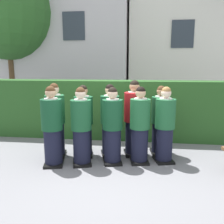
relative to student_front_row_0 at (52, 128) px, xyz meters
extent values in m
plane|color=slate|center=(1.16, 0.24, -0.78)|extent=(60.00, 60.00, 0.00)
cylinder|color=black|center=(0.00, 0.00, -0.40)|extent=(0.36, 0.36, 0.75)
cube|color=black|center=(0.00, 0.00, -0.75)|extent=(0.47, 0.54, 0.05)
cylinder|color=#144728|center=(0.00, 0.00, 0.28)|extent=(0.43, 0.43, 0.62)
cylinder|color=white|center=(0.00, 0.00, 0.60)|extent=(0.26, 0.26, 0.03)
cube|color=navy|center=(-0.05, 0.20, 0.41)|extent=(0.04, 0.02, 0.27)
sphere|color=tan|center=(0.00, 0.00, 0.72)|extent=(0.21, 0.21, 0.21)
sphere|color=#472D19|center=(0.00, 0.00, 0.76)|extent=(0.20, 0.20, 0.20)
cylinder|color=black|center=(0.57, 0.12, -0.41)|extent=(0.35, 0.35, 0.74)
cube|color=black|center=(0.57, 0.12, -0.75)|extent=(0.48, 0.55, 0.05)
cylinder|color=#19512D|center=(0.57, 0.12, 0.27)|extent=(0.42, 0.42, 0.61)
cylinder|color=white|center=(0.57, 0.12, 0.58)|extent=(0.26, 0.26, 0.03)
cube|color=navy|center=(0.52, 0.31, 0.39)|extent=(0.04, 0.02, 0.27)
sphere|color=beige|center=(0.57, 0.12, 0.70)|extent=(0.21, 0.21, 0.21)
sphere|color=#472D19|center=(0.57, 0.12, 0.73)|extent=(0.19, 0.19, 0.19)
cylinder|color=black|center=(1.20, 0.26, -0.41)|extent=(0.35, 0.35, 0.74)
cube|color=black|center=(1.20, 0.26, -0.75)|extent=(0.46, 0.53, 0.05)
cylinder|color=#144728|center=(1.20, 0.26, 0.26)|extent=(0.42, 0.42, 0.61)
cylinder|color=white|center=(1.20, 0.26, 0.57)|extent=(0.26, 0.26, 0.03)
cube|color=gold|center=(1.16, 0.45, 0.39)|extent=(0.04, 0.02, 0.27)
sphere|color=beige|center=(1.20, 0.26, 0.69)|extent=(0.21, 0.21, 0.21)
sphere|color=black|center=(1.20, 0.26, 0.73)|extent=(0.19, 0.19, 0.19)
cylinder|color=black|center=(1.76, 0.36, -0.41)|extent=(0.36, 0.36, 0.74)
cube|color=black|center=(1.76, 0.36, -0.75)|extent=(0.44, 0.52, 0.05)
cylinder|color=#1E5B33|center=(1.76, 0.36, 0.27)|extent=(0.42, 0.42, 0.61)
cylinder|color=white|center=(1.76, 0.36, 0.58)|extent=(0.26, 0.26, 0.03)
cube|color=gold|center=(1.73, 0.56, 0.39)|extent=(0.04, 0.02, 0.27)
sphere|color=tan|center=(1.76, 0.36, 0.70)|extent=(0.21, 0.21, 0.21)
sphere|color=black|center=(1.76, 0.36, 0.74)|extent=(0.19, 0.19, 0.19)
cube|color=white|center=(1.72, 0.63, 0.18)|extent=(0.15, 0.03, 0.20)
cylinder|color=black|center=(2.28, 0.46, -0.41)|extent=(0.35, 0.35, 0.74)
cube|color=black|center=(2.28, 0.46, -0.75)|extent=(0.47, 0.54, 0.05)
cylinder|color=#1E5B33|center=(2.28, 0.46, 0.27)|extent=(0.42, 0.42, 0.61)
cylinder|color=white|center=(2.28, 0.46, 0.58)|extent=(0.26, 0.26, 0.03)
cube|color=#236038|center=(2.23, 0.66, 0.39)|extent=(0.04, 0.02, 0.27)
sphere|color=beige|center=(2.28, 0.46, 0.70)|extent=(0.21, 0.21, 0.21)
sphere|color=olive|center=(2.28, 0.46, 0.73)|extent=(0.19, 0.19, 0.19)
cube|color=white|center=(2.22, 0.72, 0.17)|extent=(0.15, 0.04, 0.20)
cylinder|color=black|center=(-0.11, 0.49, -0.40)|extent=(0.36, 0.36, 0.76)
cube|color=black|center=(-0.11, 0.49, -0.75)|extent=(0.47, 0.54, 0.05)
cylinder|color=#1E5B33|center=(-0.11, 0.49, 0.30)|extent=(0.43, 0.43, 0.63)
cylinder|color=white|center=(-0.11, 0.49, 0.62)|extent=(0.27, 0.27, 0.03)
cube|color=navy|center=(-0.15, 0.70, 0.42)|extent=(0.04, 0.02, 0.28)
sphere|color=beige|center=(-0.11, 0.49, 0.74)|extent=(0.22, 0.22, 0.22)
sphere|color=#472D19|center=(-0.11, 0.49, 0.78)|extent=(0.20, 0.20, 0.20)
cylinder|color=black|center=(0.51, 0.59, -0.41)|extent=(0.35, 0.35, 0.74)
cube|color=black|center=(0.51, 0.59, -0.75)|extent=(0.46, 0.53, 0.05)
cylinder|color=#144728|center=(0.51, 0.59, 0.27)|extent=(0.42, 0.42, 0.61)
cylinder|color=white|center=(0.51, 0.59, 0.58)|extent=(0.26, 0.26, 0.03)
cube|color=#236038|center=(0.47, 0.79, 0.39)|extent=(0.04, 0.02, 0.27)
sphere|color=tan|center=(0.51, 0.59, 0.70)|extent=(0.21, 0.21, 0.21)
sphere|color=black|center=(0.51, 0.59, 0.74)|extent=(0.19, 0.19, 0.19)
cube|color=white|center=(0.45, 0.85, 0.18)|extent=(0.15, 0.04, 0.20)
cylinder|color=black|center=(1.09, 0.69, -0.40)|extent=(0.36, 0.36, 0.75)
cube|color=black|center=(1.09, 0.69, -0.75)|extent=(0.48, 0.55, 0.05)
cylinder|color=#19512D|center=(1.09, 0.69, 0.28)|extent=(0.42, 0.42, 0.62)
cylinder|color=white|center=(1.09, 0.69, 0.59)|extent=(0.26, 0.26, 0.03)
cube|color=navy|center=(1.04, 0.89, 0.40)|extent=(0.04, 0.02, 0.27)
sphere|color=tan|center=(1.09, 0.69, 0.71)|extent=(0.21, 0.21, 0.21)
sphere|color=black|center=(1.09, 0.69, 0.75)|extent=(0.19, 0.19, 0.19)
cube|color=white|center=(1.02, 0.95, 0.19)|extent=(0.15, 0.05, 0.20)
cylinder|color=black|center=(1.62, 0.79, -0.38)|extent=(0.38, 0.38, 0.79)
cube|color=black|center=(1.62, 0.79, -0.75)|extent=(0.48, 0.56, 0.05)
cylinder|color=#AD191E|center=(1.62, 0.79, 0.34)|extent=(0.45, 0.45, 0.65)
cylinder|color=white|center=(1.62, 0.79, 0.67)|extent=(0.28, 0.28, 0.03)
cube|color=#236038|center=(1.58, 1.00, 0.47)|extent=(0.04, 0.02, 0.29)
sphere|color=tan|center=(1.62, 0.79, 0.79)|extent=(0.22, 0.22, 0.22)
sphere|color=black|center=(1.62, 0.79, 0.83)|extent=(0.21, 0.21, 0.21)
cube|color=white|center=(1.57, 1.07, 0.24)|extent=(0.15, 0.04, 0.20)
cylinder|color=black|center=(2.22, 0.93, -0.41)|extent=(0.35, 0.35, 0.73)
cube|color=black|center=(2.22, 0.93, -0.75)|extent=(0.42, 0.50, 0.05)
cylinder|color=#19512D|center=(2.22, 0.93, 0.25)|extent=(0.41, 0.41, 0.60)
cylinder|color=white|center=(2.22, 0.93, 0.56)|extent=(0.26, 0.26, 0.03)
cube|color=gold|center=(2.19, 1.12, 0.37)|extent=(0.04, 0.02, 0.27)
sphere|color=tan|center=(2.22, 0.93, 0.68)|extent=(0.21, 0.21, 0.21)
sphere|color=#472D19|center=(2.22, 0.93, 0.71)|extent=(0.19, 0.19, 0.19)
cube|color=white|center=(2.18, 1.19, 0.16)|extent=(0.15, 0.03, 0.20)
cube|color=#285623|center=(1.16, 2.07, 0.03)|extent=(8.18, 0.70, 1.62)
cube|color=silver|center=(-2.69, 7.41, 2.10)|extent=(7.60, 4.17, 5.76)
cube|color=#2D3842|center=(-0.98, 5.31, 2.79)|extent=(0.90, 0.04, 1.10)
cube|color=silver|center=(5.17, 7.82, 1.86)|extent=(7.93, 3.71, 5.28)
cube|color=#2D3842|center=(3.39, 5.94, 2.50)|extent=(0.90, 0.04, 1.10)
cylinder|color=brown|center=(-3.78, 5.34, 0.40)|extent=(0.24, 0.24, 2.35)
sphere|color=#2D6028|center=(-3.78, 5.34, 3.34)|extent=(3.76, 3.76, 3.76)
camera|label=1|loc=(1.78, -4.53, 1.26)|focal=38.58mm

